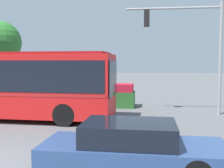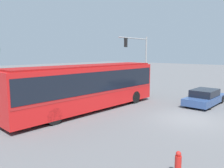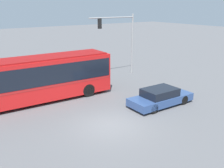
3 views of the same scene
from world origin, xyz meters
name	(u,v)px [view 1 (image 1 of 3)]	position (x,y,z in m)	size (l,w,h in m)	color
sedan_foreground	(132,147)	(4.73, 0.62, 0.59)	(4.75, 1.94, 1.24)	navy
traffic_light_pole	(196,40)	(7.60, 8.87, 3.97)	(5.07, 0.24, 5.95)	gray
flowering_hedge	(66,95)	(-0.09, 10.70, 0.71)	(8.76, 1.37, 1.45)	#286028
street_tree_left	(0,42)	(-6.85, 14.86, 4.40)	(3.44, 3.44, 6.15)	brown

